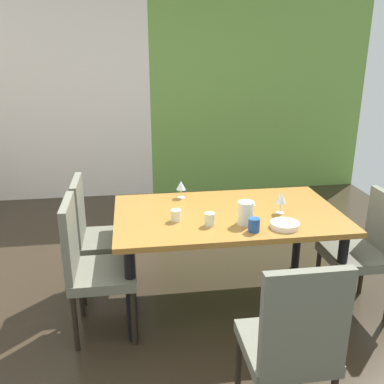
{
  "coord_description": "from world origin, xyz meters",
  "views": [
    {
      "loc": [
        -0.29,
        -2.73,
        1.93
      ],
      "look_at": [
        0.16,
        0.37,
        0.85
      ],
      "focal_mm": 40.0,
      "sensor_mm": 36.0,
      "label": 1
    }
  ],
  "objects_px": {
    "dining_table": "(227,223)",
    "chair_left_near": "(90,263)",
    "cup_rear": "(175,215)",
    "chair_left_far": "(96,231)",
    "wine_glass_near_shelf": "(281,198)",
    "serving_bowl_west": "(285,225)",
    "pitcher_north": "(246,213)",
    "chair_head_near": "(293,342)",
    "chair_right_near": "(367,246)",
    "cup_near_window": "(210,219)",
    "cup_corner": "(254,225)",
    "wine_glass_center": "(181,186)"
  },
  "relations": [
    {
      "from": "cup_near_window",
      "to": "cup_corner",
      "type": "distance_m",
      "value": 0.31
    },
    {
      "from": "serving_bowl_west",
      "to": "cup_near_window",
      "type": "distance_m",
      "value": 0.52
    },
    {
      "from": "cup_corner",
      "to": "pitcher_north",
      "type": "xyz_separation_m",
      "value": [
        -0.02,
        0.13,
        0.04
      ]
    },
    {
      "from": "wine_glass_near_shelf",
      "to": "serving_bowl_west",
      "type": "height_order",
      "value": "wine_glass_near_shelf"
    },
    {
      "from": "cup_rear",
      "to": "chair_left_far",
      "type": "bearing_deg",
      "value": 148.03
    },
    {
      "from": "wine_glass_near_shelf",
      "to": "serving_bowl_west",
      "type": "bearing_deg",
      "value": -102.74
    },
    {
      "from": "chair_left_near",
      "to": "dining_table",
      "type": "bearing_deg",
      "value": 104.78
    },
    {
      "from": "chair_left_far",
      "to": "cup_rear",
      "type": "xyz_separation_m",
      "value": [
        0.6,
        -0.37,
        0.25
      ]
    },
    {
      "from": "dining_table",
      "to": "wine_glass_near_shelf",
      "type": "xyz_separation_m",
      "value": [
        0.38,
        -0.07,
        0.2
      ]
    },
    {
      "from": "chair_head_near",
      "to": "wine_glass_center",
      "type": "height_order",
      "value": "chair_head_near"
    },
    {
      "from": "cup_rear",
      "to": "chair_right_near",
      "type": "bearing_deg",
      "value": -6.39
    },
    {
      "from": "dining_table",
      "to": "cup_near_window",
      "type": "xyz_separation_m",
      "value": [
        -0.18,
        -0.22,
        0.13
      ]
    },
    {
      "from": "chair_left_far",
      "to": "chair_head_near",
      "type": "xyz_separation_m",
      "value": [
        1.05,
        -1.51,
        0.01
      ]
    },
    {
      "from": "chair_left_near",
      "to": "wine_glass_near_shelf",
      "type": "relative_size",
      "value": 5.93
    },
    {
      "from": "cup_near_window",
      "to": "pitcher_north",
      "type": "distance_m",
      "value": 0.26
    },
    {
      "from": "dining_table",
      "to": "serving_bowl_west",
      "type": "bearing_deg",
      "value": -45.84
    },
    {
      "from": "serving_bowl_west",
      "to": "pitcher_north",
      "type": "distance_m",
      "value": 0.28
    },
    {
      "from": "chair_head_near",
      "to": "cup_corner",
      "type": "distance_m",
      "value": 0.92
    },
    {
      "from": "pitcher_north",
      "to": "chair_left_far",
      "type": "bearing_deg",
      "value": 155.3
    },
    {
      "from": "chair_left_near",
      "to": "cup_near_window",
      "type": "height_order",
      "value": "chair_left_near"
    },
    {
      "from": "cup_rear",
      "to": "pitcher_north",
      "type": "xyz_separation_m",
      "value": [
        0.48,
        -0.12,
        0.04
      ]
    },
    {
      "from": "dining_table",
      "to": "chair_right_near",
      "type": "relative_size",
      "value": 1.82
    },
    {
      "from": "chair_right_near",
      "to": "cup_near_window",
      "type": "bearing_deg",
      "value": 87.96
    },
    {
      "from": "serving_bowl_west",
      "to": "cup_rear",
      "type": "relative_size",
      "value": 2.37
    },
    {
      "from": "chair_left_far",
      "to": "wine_glass_center",
      "type": "height_order",
      "value": "chair_left_far"
    },
    {
      "from": "wine_glass_near_shelf",
      "to": "chair_head_near",
      "type": "bearing_deg",
      "value": -105.86
    },
    {
      "from": "wine_glass_near_shelf",
      "to": "wine_glass_center",
      "type": "distance_m",
      "value": 0.82
    },
    {
      "from": "cup_near_window",
      "to": "cup_rear",
      "type": "xyz_separation_m",
      "value": [
        -0.23,
        0.11,
        -0.0
      ]
    },
    {
      "from": "chair_left_near",
      "to": "wine_glass_near_shelf",
      "type": "xyz_separation_m",
      "value": [
        1.38,
        0.2,
        0.32
      ]
    },
    {
      "from": "wine_glass_near_shelf",
      "to": "cup_corner",
      "type": "xyz_separation_m",
      "value": [
        -0.29,
        -0.29,
        -0.07
      ]
    },
    {
      "from": "wine_glass_center",
      "to": "cup_corner",
      "type": "height_order",
      "value": "wine_glass_center"
    },
    {
      "from": "chair_left_far",
      "to": "wine_glass_center",
      "type": "relative_size",
      "value": 6.74
    },
    {
      "from": "chair_left_near",
      "to": "cup_corner",
      "type": "distance_m",
      "value": 1.13
    },
    {
      "from": "dining_table",
      "to": "chair_left_near",
      "type": "relative_size",
      "value": 1.7
    },
    {
      "from": "wine_glass_center",
      "to": "cup_near_window",
      "type": "height_order",
      "value": "wine_glass_center"
    },
    {
      "from": "chair_left_far",
      "to": "chair_right_near",
      "type": "distance_m",
      "value": 2.06
    },
    {
      "from": "chair_right_near",
      "to": "pitcher_north",
      "type": "xyz_separation_m",
      "value": [
        -0.92,
        0.03,
        0.31
      ]
    },
    {
      "from": "chair_left_near",
      "to": "cup_corner",
      "type": "relative_size",
      "value": 10.62
    },
    {
      "from": "serving_bowl_west",
      "to": "pitcher_north",
      "type": "height_order",
      "value": "pitcher_north"
    },
    {
      "from": "wine_glass_near_shelf",
      "to": "chair_right_near",
      "type": "bearing_deg",
      "value": -17.66
    },
    {
      "from": "chair_head_near",
      "to": "serving_bowl_west",
      "type": "xyz_separation_m",
      "value": [
        0.27,
        0.91,
        0.21
      ]
    },
    {
      "from": "wine_glass_near_shelf",
      "to": "cup_rear",
      "type": "distance_m",
      "value": 0.79
    },
    {
      "from": "dining_table",
      "to": "cup_near_window",
      "type": "distance_m",
      "value": 0.31
    },
    {
      "from": "wine_glass_near_shelf",
      "to": "cup_near_window",
      "type": "distance_m",
      "value": 0.59
    },
    {
      "from": "chair_left_far",
      "to": "wine_glass_near_shelf",
      "type": "height_order",
      "value": "chair_left_far"
    },
    {
      "from": "cup_rear",
      "to": "wine_glass_near_shelf",
      "type": "bearing_deg",
      "value": 2.79
    },
    {
      "from": "pitcher_north",
      "to": "dining_table",
      "type": "bearing_deg",
      "value": 107.79
    },
    {
      "from": "wine_glass_center",
      "to": "chair_head_near",
      "type": "bearing_deg",
      "value": -77.55
    },
    {
      "from": "chair_right_near",
      "to": "chair_head_near",
      "type": "distance_m",
      "value": 1.36
    },
    {
      "from": "dining_table",
      "to": "pitcher_north",
      "type": "xyz_separation_m",
      "value": [
        0.07,
        -0.23,
        0.17
      ]
    }
  ]
}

